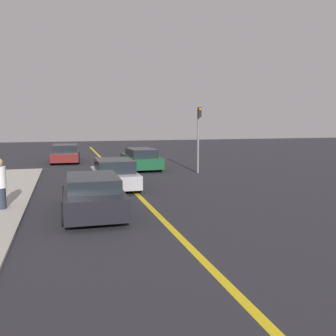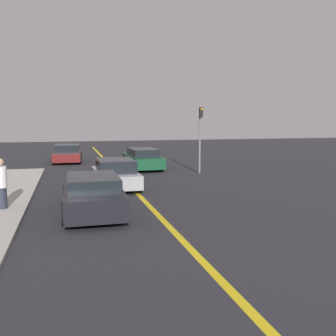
# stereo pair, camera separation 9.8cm
# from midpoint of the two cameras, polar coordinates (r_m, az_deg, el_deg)

# --- Properties ---
(road_center_line) EXTENTS (0.20, 60.00, 0.01)m
(road_center_line) POSITION_cam_midpoint_polar(r_m,az_deg,el_deg) (13.69, -3.49, -5.44)
(road_center_line) COLOR gold
(road_center_line) RESTS_ON ground_plane
(car_ahead_center) EXTENTS (1.97, 4.53, 1.26)m
(car_ahead_center) POSITION_cam_midpoint_polar(r_m,az_deg,el_deg) (12.48, -11.65, -3.91)
(car_ahead_center) COLOR black
(car_ahead_center) RESTS_ON ground_plane
(car_far_distant) EXTENTS (1.93, 4.02, 1.31)m
(car_far_distant) POSITION_cam_midpoint_polar(r_m,az_deg,el_deg) (16.85, -8.37, -0.92)
(car_far_distant) COLOR #9E9EA3
(car_far_distant) RESTS_ON ground_plane
(car_parked_left_lot) EXTENTS (1.99, 4.65, 1.28)m
(car_parked_left_lot) POSITION_cam_midpoint_polar(r_m,az_deg,el_deg) (23.39, -4.30, 1.42)
(car_parked_left_lot) COLOR #144728
(car_parked_left_lot) RESTS_ON ground_plane
(car_oncoming_far) EXTENTS (2.13, 4.31, 1.29)m
(car_oncoming_far) POSITION_cam_midpoint_polar(r_m,az_deg,el_deg) (27.90, -15.47, 2.11)
(car_oncoming_far) COLOR maroon
(car_oncoming_far) RESTS_ON ground_plane
(pedestrian_near_curb) EXTENTS (0.42, 0.42, 1.68)m
(pedestrian_near_curb) POSITION_cam_midpoint_polar(r_m,az_deg,el_deg) (13.53, -24.47, -2.24)
(pedestrian_near_curb) COLOR #282D3D
(pedestrian_near_curb) RESTS_ON sidewalk_left
(traffic_light) EXTENTS (0.18, 0.40, 3.73)m
(traffic_light) POSITION_cam_midpoint_polar(r_m,az_deg,el_deg) (21.34, 4.54, 5.38)
(traffic_light) COLOR slate
(traffic_light) RESTS_ON ground_plane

